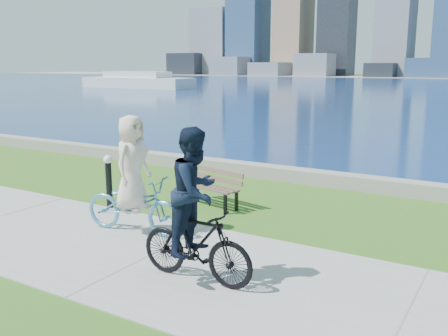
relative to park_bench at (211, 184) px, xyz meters
The scene contains 8 objects.
ground 3.19m from the park_bench, 76.18° to the right, with size 320.00×320.00×0.00m, color #2D5817.
concrete_path 3.19m from the park_bench, 76.18° to the right, with size 80.00×3.50×0.02m, color gray.
seawall 3.24m from the park_bench, 76.48° to the left, with size 90.00×0.50×0.35m, color gray.
ferry_near 58.24m from the park_bench, 132.30° to the left, with size 16.01×4.57×2.17m.
park_bench is the anchor object (origin of this frame).
bollard_lamp 2.22m from the park_bench, 143.54° to the right, with size 0.19×0.19×1.17m.
cyclist_woman 2.33m from the park_bench, 95.66° to the right, with size 0.96×2.08×2.18m.
cyclist_man 4.01m from the park_bench, 60.57° to the right, with size 0.68×1.83×2.23m.
Camera 1 is at (5.00, -5.94, 3.07)m, focal length 40.00 mm.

